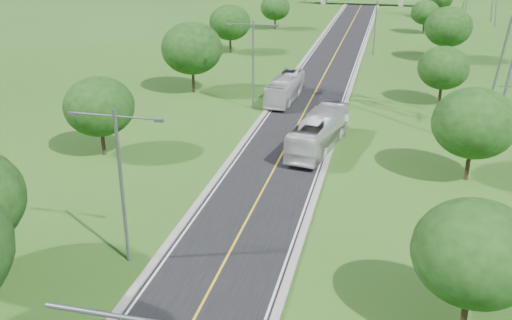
% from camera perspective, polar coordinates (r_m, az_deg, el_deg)
% --- Properties ---
extents(ground, '(260.00, 260.00, 0.00)m').
position_cam_1_polar(ground, '(79.28, 6.59, 7.98)').
color(ground, '#254C15').
rests_on(ground, ground).
extents(road, '(8.00, 150.00, 0.06)m').
position_cam_1_polar(road, '(85.06, 7.13, 8.97)').
color(road, black).
rests_on(road, ground).
extents(curb_left, '(0.50, 150.00, 0.22)m').
position_cam_1_polar(curb_left, '(85.60, 4.27, 9.23)').
color(curb_left, gray).
rests_on(curb_left, ground).
extents(curb_right, '(0.50, 150.00, 0.22)m').
position_cam_1_polar(curb_right, '(84.69, 10.02, 8.80)').
color(curb_right, gray).
rests_on(curb_right, ground).
extents(speed_limit_sign, '(0.55, 0.09, 2.40)m').
position_cam_1_polar(speed_limit_sign, '(57.31, 8.96, 3.80)').
color(speed_limit_sign, slate).
rests_on(speed_limit_sign, ground).
extents(streetlight_near_left, '(5.90, 0.25, 10.00)m').
position_cam_1_polar(streetlight_near_left, '(34.89, -13.40, -1.42)').
color(streetlight_near_left, slate).
rests_on(streetlight_near_left, ground).
extents(streetlight_mid_left, '(5.90, 0.25, 10.00)m').
position_cam_1_polar(streetlight_mid_left, '(64.57, -0.30, 10.20)').
color(streetlight_mid_left, slate).
rests_on(streetlight_mid_left, ground).
extents(streetlight_far_right, '(5.90, 0.25, 10.00)m').
position_cam_1_polar(streetlight_far_right, '(95.29, 11.89, 13.76)').
color(streetlight_far_right, slate).
rests_on(streetlight_far_right, ground).
extents(tree_lb, '(6.30, 6.30, 7.33)m').
position_cam_1_polar(tree_lb, '(53.07, -15.41, 5.19)').
color(tree_lb, black).
rests_on(tree_lb, ground).
extents(tree_lc, '(7.56, 7.56, 8.79)m').
position_cam_1_polar(tree_lc, '(71.91, -6.44, 11.04)').
color(tree_lc, black).
rests_on(tree_lc, ground).
extents(tree_ld, '(6.72, 6.72, 7.82)m').
position_cam_1_polar(tree_ld, '(95.10, -2.62, 13.58)').
color(tree_ld, black).
rests_on(tree_ld, ground).
extents(tree_le, '(5.88, 5.88, 6.84)m').
position_cam_1_polar(tree_le, '(117.67, 1.94, 15.01)').
color(tree_le, black).
rests_on(tree_le, ground).
extents(tree_ra, '(6.30, 6.30, 7.33)m').
position_cam_1_polar(tree_ra, '(30.67, 21.05, -8.65)').
color(tree_ra, black).
rests_on(tree_ra, ground).
extents(tree_rb, '(6.72, 6.72, 7.82)m').
position_cam_1_polar(tree_rb, '(49.03, 20.99, 3.45)').
color(tree_rb, black).
rests_on(tree_rb, ground).
extents(tree_rc, '(5.88, 5.88, 6.84)m').
position_cam_1_polar(tree_rc, '(70.20, 18.24, 8.74)').
color(tree_rc, black).
rests_on(tree_rc, ground).
extents(tree_rd, '(7.14, 7.14, 8.30)m').
position_cam_1_polar(tree_rd, '(93.70, 18.68, 12.51)').
color(tree_rd, black).
rests_on(tree_rd, ground).
extents(tree_re, '(5.46, 5.46, 6.35)m').
position_cam_1_polar(tree_re, '(117.42, 16.57, 13.96)').
color(tree_re, black).
rests_on(tree_re, ground).
extents(bus_outbound, '(4.63, 12.27, 3.34)m').
position_cam_1_polar(bus_outbound, '(53.77, 6.31, 2.83)').
color(bus_outbound, beige).
rests_on(bus_outbound, road).
extents(bus_inbound, '(3.08, 10.79, 2.97)m').
position_cam_1_polar(bus_inbound, '(68.91, 2.95, 7.20)').
color(bus_inbound, silver).
rests_on(bus_inbound, road).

